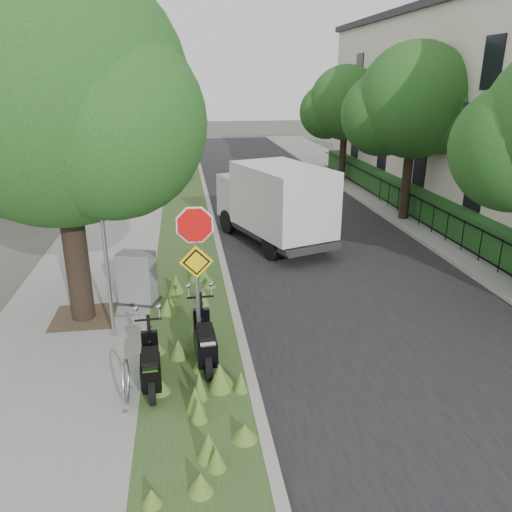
% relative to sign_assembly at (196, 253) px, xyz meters
% --- Properties ---
extents(ground, '(120.00, 120.00, 0.00)m').
position_rel_sign_assembly_xyz_m(ground, '(1.40, -0.58, -2.33)').
color(ground, '#4C5147').
rests_on(ground, ground).
extents(sidewalk_near, '(3.50, 60.00, 0.12)m').
position_rel_sign_assembly_xyz_m(sidewalk_near, '(-2.85, 9.42, -2.27)').
color(sidewalk_near, gray).
rests_on(sidewalk_near, ground).
extents(verge, '(2.00, 60.00, 0.12)m').
position_rel_sign_assembly_xyz_m(verge, '(-0.10, 9.42, -2.27)').
color(verge, '#2F4F21').
rests_on(verge, ground).
extents(kerb_near, '(0.20, 60.00, 0.13)m').
position_rel_sign_assembly_xyz_m(kerb_near, '(0.90, 9.42, -2.26)').
color(kerb_near, '#9E9991').
rests_on(kerb_near, ground).
extents(road, '(7.00, 60.00, 0.01)m').
position_rel_sign_assembly_xyz_m(road, '(4.40, 9.42, -2.32)').
color(road, black).
rests_on(road, ground).
extents(kerb_far, '(0.20, 60.00, 0.13)m').
position_rel_sign_assembly_xyz_m(kerb_far, '(7.90, 9.42, -2.26)').
color(kerb_far, '#9E9991').
rests_on(kerb_far, ground).
extents(footpath_far, '(3.20, 60.00, 0.12)m').
position_rel_sign_assembly_xyz_m(footpath_far, '(9.60, 9.42, -2.27)').
color(footpath_far, gray).
rests_on(footpath_far, ground).
extents(street_tree_main, '(6.21, 5.54, 7.66)m').
position_rel_sign_assembly_xyz_m(street_tree_main, '(-2.68, 2.28, 2.48)').
color(street_tree_main, black).
rests_on(street_tree_main, ground).
extents(bare_post, '(0.08, 0.08, 4.00)m').
position_rel_sign_assembly_xyz_m(bare_post, '(-1.80, 1.22, -0.21)').
color(bare_post, '#A5A8AD').
rests_on(bare_post, ground).
extents(bike_hoop, '(0.06, 0.78, 0.77)m').
position_rel_sign_assembly_xyz_m(bike_hoop, '(-1.30, -1.18, -1.83)').
color(bike_hoop, '#A5A8AD').
rests_on(bike_hoop, ground).
extents(sign_assembly, '(0.94, 0.08, 3.22)m').
position_rel_sign_assembly_xyz_m(sign_assembly, '(0.00, 0.00, 0.00)').
color(sign_assembly, '#A5A8AD').
rests_on(sign_assembly, ground).
extents(fence_far, '(0.04, 24.00, 1.00)m').
position_rel_sign_assembly_xyz_m(fence_far, '(8.60, 9.42, -1.66)').
color(fence_far, black).
rests_on(fence_far, ground).
extents(hedge_far, '(1.00, 24.00, 1.10)m').
position_rel_sign_assembly_xyz_m(hedge_far, '(9.30, 9.42, -1.66)').
color(hedge_far, '#174217').
rests_on(hedge_far, footpath_far).
extents(brick_building, '(9.40, 10.40, 8.30)m').
position_rel_sign_assembly_xyz_m(brick_building, '(-8.10, 21.42, 1.88)').
color(brick_building, maroon).
rests_on(brick_building, ground).
extents(far_tree_b, '(4.83, 4.31, 6.56)m').
position_rel_sign_assembly_xyz_m(far_tree_b, '(8.34, 9.46, 2.04)').
color(far_tree_b, black).
rests_on(far_tree_b, ground).
extents(far_tree_c, '(4.37, 3.89, 5.93)m').
position_rel_sign_assembly_xyz_m(far_tree_c, '(8.34, 17.46, 1.63)').
color(far_tree_c, black).
rests_on(far_tree_c, ground).
extents(scooter_near, '(0.41, 1.68, 0.80)m').
position_rel_sign_assembly_xyz_m(scooter_near, '(-0.89, -0.92, -1.82)').
color(scooter_near, black).
rests_on(scooter_near, ground).
extents(scooter_far, '(0.42, 1.81, 0.86)m').
position_rel_sign_assembly_xyz_m(scooter_far, '(0.10, -0.28, -1.79)').
color(scooter_far, black).
rests_on(scooter_far, ground).
extents(box_truck, '(3.54, 5.47, 2.32)m').
position_rel_sign_assembly_xyz_m(box_truck, '(2.83, 7.34, -0.82)').
color(box_truck, '#262628').
rests_on(box_truck, ground).
extents(utility_cabinet, '(1.11, 0.91, 1.28)m').
position_rel_sign_assembly_xyz_m(utility_cabinet, '(-1.40, 2.92, -1.59)').
color(utility_cabinet, '#262628').
rests_on(utility_cabinet, ground).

